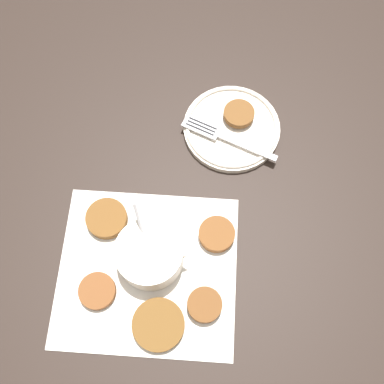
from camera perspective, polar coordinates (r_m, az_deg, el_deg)
ground_plane at (r=0.80m, az=-6.33°, el=-9.14°), size 4.00×4.00×0.00m
napkin at (r=0.79m, az=-5.67°, el=-9.88°), size 0.32×0.29×0.00m
sauce_bowl at (r=0.77m, az=-5.30°, el=-7.97°), size 0.12×0.12×0.10m
fritter_0 at (r=0.77m, az=-4.29°, el=-16.45°), size 0.09×0.09×0.01m
fritter_1 at (r=0.77m, az=1.61°, el=-14.14°), size 0.06×0.06×0.02m
fritter_2 at (r=0.82m, az=-10.78°, el=-3.32°), size 0.07×0.07×0.02m
fritter_3 at (r=0.79m, az=-11.93°, el=-12.20°), size 0.06×0.06×0.01m
fritter_4 at (r=0.79m, az=3.16°, el=-5.38°), size 0.06×0.06×0.02m
serving_plate at (r=0.88m, az=5.06°, el=8.16°), size 0.19×0.19×0.02m
fritter_on_plate at (r=0.88m, az=5.97°, el=9.85°), size 0.06×0.06×0.01m
fork at (r=0.86m, az=3.49°, el=7.29°), size 0.19×0.09×0.00m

